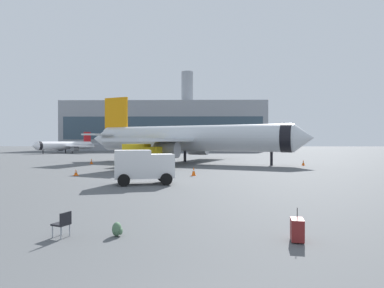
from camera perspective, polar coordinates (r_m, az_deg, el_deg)
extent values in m
cylinder|color=silver|center=(48.58, -0.31, 1.01)|extent=(29.15, 15.07, 3.80)
cone|color=silver|center=(44.48, 19.10, 1.03)|extent=(3.61, 4.26, 3.61)
cone|color=silver|center=(57.40, -15.62, 0.91)|extent=(4.27, 4.39, 3.42)
cylinder|color=black|center=(44.72, 16.29, 1.03)|extent=(2.79, 4.12, 3.88)
cube|color=silver|center=(56.34, 2.09, 0.63)|extent=(10.60, 16.61, 0.36)
cube|color=silver|center=(41.90, -6.05, 0.68)|extent=(10.60, 16.61, 0.36)
cylinder|color=gray|center=(54.04, 1.10, -0.74)|extent=(3.80, 3.26, 2.20)
cylinder|color=gray|center=(44.10, -4.43, -1.02)|extent=(3.80, 3.26, 2.20)
cube|color=orange|center=(55.63, -13.15, 4.64)|extent=(4.20, 2.03, 6.40)
cube|color=silver|center=(58.37, -11.65, 1.50)|extent=(4.71, 6.54, 0.24)
cube|color=silver|center=(53.29, -15.65, 1.59)|extent=(4.71, 6.54, 0.24)
cylinder|color=black|center=(45.08, 13.76, -2.53)|extent=(0.36, 0.36, 1.80)
cylinder|color=black|center=(51.65, -1.25, -2.13)|extent=(0.44, 0.44, 1.80)
cylinder|color=black|center=(47.35, -3.72, -2.37)|extent=(0.44, 0.44, 1.80)
cylinder|color=white|center=(95.17, -21.31, -0.24)|extent=(10.14, 15.97, 2.16)
cone|color=white|center=(89.71, -25.91, -0.29)|extent=(2.46, 2.19, 2.05)
cone|color=white|center=(101.32, -17.13, -0.18)|extent=(2.58, 2.53, 1.94)
cylinder|color=black|center=(90.42, -25.25, -0.29)|extent=(2.31, 1.76, 2.20)
cube|color=white|center=(92.03, -19.26, -0.36)|extent=(9.28, 6.79, 0.20)
cube|color=white|center=(99.10, -22.69, -0.31)|extent=(9.28, 6.79, 0.20)
cylinder|color=gray|center=(93.13, -19.83, -0.81)|extent=(1.97, 2.20, 1.25)
cylinder|color=gray|center=(97.99, -22.19, -0.75)|extent=(1.97, 2.20, 1.25)
cube|color=red|center=(100.13, -17.88, 0.98)|extent=(1.39, 2.29, 3.64)
cube|color=white|center=(98.98, -17.05, 0.00)|extent=(3.70, 2.94, 0.14)
cube|color=white|center=(101.68, -18.44, 0.01)|extent=(3.70, 2.94, 0.14)
cylinder|color=black|center=(91.10, -24.66, -1.28)|extent=(0.20, 0.20, 1.02)
cylinder|color=black|center=(94.86, -20.25, -1.20)|extent=(0.25, 0.25, 1.02)
cylinder|color=black|center=(96.97, -21.28, -1.16)|extent=(0.25, 0.25, 1.02)
cube|color=yellow|center=(42.61, -6.77, -1.86)|extent=(2.18, 2.55, 2.04)
cube|color=#1E232D|center=(42.32, -5.88, -1.23)|extent=(0.57, 1.94, 0.84)
cube|color=yellow|center=(43.57, -9.69, -1.58)|extent=(3.57, 2.91, 2.40)
cylinder|color=black|center=(43.68, -6.05, -3.20)|extent=(0.93, 0.44, 0.90)
cylinder|color=black|center=(41.56, -7.22, -3.39)|extent=(0.93, 0.44, 0.90)
cylinder|color=black|center=(45.03, -10.03, -3.10)|extent=(0.93, 0.44, 0.90)
cylinder|color=black|center=(42.98, -11.36, -3.27)|extent=(0.93, 0.44, 0.90)
cube|color=white|center=(25.17, -5.35, -3.79)|extent=(2.18, 2.35, 1.78)
cube|color=#1E232D|center=(25.24, -3.66, -2.82)|extent=(0.50, 1.77, 0.74)
cube|color=white|center=(24.99, -10.37, -3.46)|extent=(3.03, 2.56, 2.10)
cylinder|color=black|center=(26.32, -5.15, -5.65)|extent=(0.93, 0.42, 0.90)
cylinder|color=black|center=(24.25, -4.53, -6.18)|extent=(0.93, 0.42, 0.90)
cylinder|color=black|center=(26.12, -11.90, -5.71)|extent=(0.93, 0.42, 0.90)
cylinder|color=black|center=(24.03, -11.87, -6.25)|extent=(0.93, 0.42, 0.90)
cube|color=#F2590C|center=(48.53, -17.21, -3.36)|extent=(0.44, 0.44, 0.04)
cone|color=#F2590C|center=(48.51, -17.21, -2.88)|extent=(0.36, 0.36, 0.77)
cylinder|color=white|center=(48.51, -17.21, -2.84)|extent=(0.23, 0.23, 0.10)
cube|color=#F2590C|center=(30.97, 0.30, -5.52)|extent=(0.44, 0.44, 0.04)
cone|color=#F2590C|center=(30.93, 0.30, -4.75)|extent=(0.36, 0.36, 0.80)
cylinder|color=white|center=(30.92, 0.30, -4.68)|extent=(0.23, 0.23, 0.10)
cube|color=#F2590C|center=(46.28, 18.93, -3.55)|extent=(0.44, 0.44, 0.04)
cone|color=#F2590C|center=(46.26, 18.93, -3.09)|extent=(0.36, 0.36, 0.71)
cylinder|color=white|center=(46.25, 18.93, -3.04)|extent=(0.23, 0.23, 0.10)
cube|color=#F2590C|center=(32.94, -19.67, -5.19)|extent=(0.44, 0.44, 0.04)
cone|color=#F2590C|center=(32.91, -19.68, -4.67)|extent=(0.36, 0.36, 0.56)
cylinder|color=white|center=(32.91, -19.68, -4.62)|extent=(0.23, 0.23, 0.10)
cube|color=maroon|center=(11.47, 17.95, -14.06)|extent=(0.51, 0.70, 0.70)
cylinder|color=black|center=(11.35, 17.96, -11.47)|extent=(0.02, 0.02, 0.36)
cylinder|color=black|center=(11.78, 17.83, -15.43)|extent=(0.08, 0.04, 0.08)
cylinder|color=black|center=(11.35, 18.07, -16.05)|extent=(0.08, 0.04, 0.08)
ellipsoid|color=#476B4C|center=(11.85, -13.04, -14.32)|extent=(0.32, 0.40, 0.48)
ellipsoid|color=#476B4C|center=(11.84, -12.36, -14.70)|extent=(0.12, 0.28, 0.24)
cube|color=black|center=(12.26, -21.96, -12.88)|extent=(0.63, 0.63, 0.06)
cube|color=black|center=(12.06, -21.27, -12.03)|extent=(0.24, 0.46, 0.40)
cylinder|color=#999EA5|center=(12.32, -23.26, -13.87)|extent=(0.04, 0.04, 0.44)
cylinder|color=#999EA5|center=(12.57, -21.91, -13.57)|extent=(0.04, 0.04, 0.44)
cylinder|color=#999EA5|center=(12.05, -22.01, -14.20)|extent=(0.04, 0.04, 0.44)
cylinder|color=#999EA5|center=(12.30, -20.66, -13.88)|extent=(0.04, 0.04, 0.44)
cube|color=gray|center=(122.90, -4.60, 3.01)|extent=(71.86, 23.17, 17.32)
cube|color=#334756|center=(111.31, -5.20, 2.83)|extent=(68.27, 0.10, 7.79)
cylinder|color=gray|center=(123.87, -0.83, 9.82)|extent=(4.40, 4.40, 12.00)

